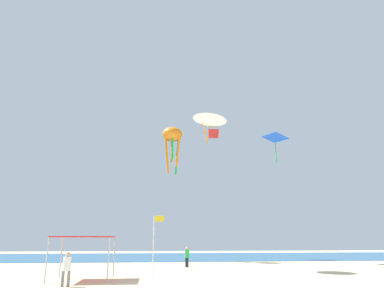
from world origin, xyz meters
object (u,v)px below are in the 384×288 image
Objects in this scene: canopy_tent at (85,238)px; person_leftmost at (67,266)px; banner_flag at (155,240)px; kite_diamond_blue at (275,139)px; kite_octopus_orange at (172,137)px; kite_delta_white at (210,117)px; kite_box_yellow at (213,128)px; person_near_tent at (187,255)px.

canopy_tent is 1.99× the size of person_leftmost.
kite_diamond_blue reaches higher than banner_flag.
banner_flag is 0.66× the size of kite_octopus_orange.
kite_delta_white is (2.61, -11.27, -1.47)m from kite_octopus_orange.
banner_flag is at bearing -71.76° from kite_diamond_blue.
kite_delta_white is (-2.93, -15.51, -4.10)m from kite_box_yellow.
person_leftmost is 0.45× the size of banner_flag.
canopy_tent is at bearing 162.58° from kite_octopus_orange.
kite_octopus_orange is (1.82, 17.13, 11.48)m from banner_flag.
kite_box_yellow reaches higher than kite_octopus_orange.
banner_flag is at bearing 174.55° from kite_octopus_orange.
person_near_tent is at bearing -173.33° from kite_octopus_orange.
canopy_tent reaches higher than person_near_tent.
canopy_tent is 0.58× the size of kite_octopus_orange.
banner_flag is at bearing -39.28° from person_near_tent.
person_near_tent reaches higher than person_leftmost.
banner_flag is 1.19× the size of kite_diamond_blue.
canopy_tent is at bearing -170.82° from banner_flag.
kite_octopus_orange is at bearing 71.95° from canopy_tent.
banner_flag is (4.25, 3.27, 1.23)m from person_leftmost.
kite_octopus_orange reaches higher than person_leftmost.
kite_octopus_orange is at bearing -140.64° from kite_box_yellow.
kite_box_yellow is 10.57m from kite_diamond_blue.
person_leftmost is at bearing -113.31° from kite_box_yellow.
kite_delta_white reaches higher than banner_flag.
kite_diamond_blue is 10.84m from kite_delta_white.
person_near_tent is 0.54× the size of kite_diamond_blue.
kite_delta_white reaches higher than person_leftmost.
kite_diamond_blue is (12.60, 12.98, 10.39)m from banner_flag.
banner_flag is (3.97, 0.64, -0.08)m from canopy_tent.
kite_box_yellow is at bearing -175.66° from kite_diamond_blue.
person_near_tent is 15.90m from kite_diamond_blue.
kite_diamond_blue reaches higher than person_near_tent.
canopy_tent is at bearing -67.86° from kite_delta_white.
kite_octopus_orange is 11.66m from kite_delta_white.
canopy_tent reaches higher than person_leftmost.
kite_octopus_orange is (-10.77, 4.15, 1.09)m from kite_diamond_blue.
person_near_tent is at bearing 53.31° from canopy_tent.
kite_octopus_orange reaches higher than kite_diamond_blue.
canopy_tent is at bearing -115.31° from kite_box_yellow.
person_leftmost is at bearing -73.66° from kite_diamond_blue.
person_near_tent is 0.45× the size of banner_flag.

